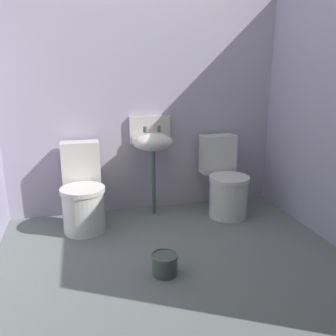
{
  "coord_description": "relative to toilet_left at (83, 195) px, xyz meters",
  "views": [
    {
      "loc": [
        -0.65,
        -2.28,
        1.45
      ],
      "look_at": [
        0.0,
        0.32,
        0.7
      ],
      "focal_mm": 38.18,
      "sensor_mm": 36.0,
      "label": 1
    }
  ],
  "objects": [
    {
      "name": "ground_plane",
      "position": [
        0.66,
        -0.93,
        -0.36
      ],
      "size": [
        3.16,
        2.97,
        0.08
      ],
      "primitive_type": "cube",
      "color": "slate"
    },
    {
      "name": "wall_back",
      "position": [
        0.66,
        0.4,
        0.76
      ],
      "size": [
        3.16,
        0.1,
        2.17
      ],
      "primitive_type": "cube",
      "color": "#AEA7BB",
      "rests_on": "ground"
    },
    {
      "name": "toilet_left",
      "position": [
        0.0,
        0.0,
        0.0
      ],
      "size": [
        0.4,
        0.59,
        0.78
      ],
      "rotation": [
        0.0,
        0.0,
        3.14
      ],
      "color": "silver",
      "rests_on": "ground"
    },
    {
      "name": "toilet_right",
      "position": [
        1.41,
        0.0,
        0.0
      ],
      "size": [
        0.41,
        0.6,
        0.78
      ],
      "rotation": [
        0.0,
        0.0,
        3.17
      ],
      "color": "silver",
      "rests_on": "ground"
    },
    {
      "name": "sink",
      "position": [
        0.7,
        0.19,
        0.43
      ],
      "size": [
        0.42,
        0.35,
        0.99
      ],
      "color": "#46554A",
      "rests_on": "ground"
    },
    {
      "name": "bucket",
      "position": [
        0.55,
        -0.97,
        -0.24
      ],
      "size": [
        0.2,
        0.2,
        0.16
      ],
      "color": "#46554A",
      "rests_on": "ground"
    }
  ]
}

